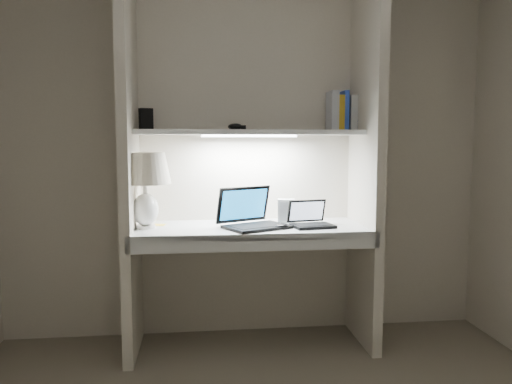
{
  "coord_description": "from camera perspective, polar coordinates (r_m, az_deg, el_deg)",
  "views": [
    {
      "loc": [
        -0.32,
        -1.82,
        1.29
      ],
      "look_at": [
        0.01,
        1.05,
        1.0
      ],
      "focal_mm": 35.0,
      "sensor_mm": 36.0,
      "label": 1
    }
  ],
  "objects": [
    {
      "name": "back_wall",
      "position": [
        3.33,
        -1.08,
        5.06
      ],
      "size": [
        3.2,
        0.01,
        2.5
      ],
      "primitive_type": "cube",
      "color": "beige",
      "rests_on": "floor"
    },
    {
      "name": "alcove_panel_left",
      "position": [
        3.07,
        -14.32,
        4.82
      ],
      "size": [
        0.06,
        0.55,
        2.5
      ],
      "primitive_type": "cube",
      "color": "beige",
      "rests_on": "floor"
    },
    {
      "name": "alcove_panel_right",
      "position": [
        3.22,
        12.5,
        4.9
      ],
      "size": [
        0.06,
        0.55,
        2.5
      ],
      "primitive_type": "cube",
      "color": "beige",
      "rests_on": "floor"
    },
    {
      "name": "desk",
      "position": [
        3.11,
        -0.57,
        -4.27
      ],
      "size": [
        1.4,
        0.55,
        0.04
      ],
      "primitive_type": "cube",
      "color": "white",
      "rests_on": "alcove_panel_left"
    },
    {
      "name": "desk_apron",
      "position": [
        2.86,
        -0.01,
        -5.77
      ],
      "size": [
        1.46,
        0.03,
        0.1
      ],
      "primitive_type": "cube",
      "color": "silver",
      "rests_on": "desk"
    },
    {
      "name": "shelf",
      "position": [
        3.15,
        -0.77,
        6.84
      ],
      "size": [
        1.4,
        0.36,
        0.03
      ],
      "primitive_type": "cube",
      "color": "silver",
      "rests_on": "back_wall"
    },
    {
      "name": "strip_light",
      "position": [
        3.15,
        -0.77,
        6.44
      ],
      "size": [
        0.6,
        0.04,
        0.02
      ],
      "primitive_type": "cube",
      "color": "white",
      "rests_on": "shelf"
    },
    {
      "name": "table_lamp",
      "position": [
        3.05,
        -12.6,
        1.65
      ],
      "size": [
        0.31,
        0.31,
        0.46
      ],
      "color": "white",
      "rests_on": "desk"
    },
    {
      "name": "laptop_main",
      "position": [
        3.06,
        -0.49,
        -3.01
      ],
      "size": [
        0.46,
        0.44,
        0.24
      ],
      "rotation": [
        0.0,
        0.0,
        0.47
      ],
      "color": "black",
      "rests_on": "desk"
    },
    {
      "name": "laptop_netbook",
      "position": [
        3.1,
        6.26,
        -3.24
      ],
      "size": [
        0.28,
        0.26,
        0.16
      ],
      "rotation": [
        0.0,
        0.0,
        0.18
      ],
      "color": "black",
      "rests_on": "desk"
    },
    {
      "name": "speaker",
      "position": [
        3.23,
        3.47,
        -2.16
      ],
      "size": [
        0.12,
        0.09,
        0.15
      ],
      "primitive_type": "cube",
      "rotation": [
        0.0,
        0.0,
        -0.17
      ],
      "color": "silver",
      "rests_on": "desk"
    },
    {
      "name": "mouse",
      "position": [
        2.99,
        2.99,
        -3.97
      ],
      "size": [
        0.09,
        0.06,
        0.03
      ],
      "primitive_type": "ellipsoid",
      "rotation": [
        0.0,
        0.0,
        -0.04
      ],
      "color": "black",
      "rests_on": "desk"
    },
    {
      "name": "cable_coil",
      "position": [
        3.07,
        2.05,
        -3.92
      ],
      "size": [
        0.12,
        0.12,
        0.01
      ],
      "primitive_type": "torus",
      "rotation": [
        0.0,
        0.0,
        0.35
      ],
      "color": "black",
      "rests_on": "desk"
    },
    {
      "name": "sticky_note",
      "position": [
        3.2,
        -11.05,
        -3.71
      ],
      "size": [
        0.09,
        0.09,
        0.0
      ],
      "primitive_type": "cube",
      "rotation": [
        0.0,
        0.0,
        -0.16
      ],
      "color": "yellow",
      "rests_on": "desk"
    },
    {
      "name": "book_row",
      "position": [
        3.36,
        10.27,
        8.98
      ],
      "size": [
        0.24,
        0.17,
        0.25
      ],
      "color": "white",
      "rests_on": "shelf"
    },
    {
      "name": "shelf_box",
      "position": [
        3.19,
        -12.47,
        8.14
      ],
      "size": [
        0.09,
        0.08,
        0.13
      ],
      "primitive_type": "cube",
      "rotation": [
        0.0,
        0.0,
        0.43
      ],
      "color": "black",
      "rests_on": "shelf"
    },
    {
      "name": "shelf_gadget",
      "position": [
        3.23,
        -2.38,
        7.47
      ],
      "size": [
        0.12,
        0.1,
        0.04
      ],
      "primitive_type": "ellipsoid",
      "rotation": [
        0.0,
        0.0,
        -0.39
      ],
      "color": "black",
      "rests_on": "shelf"
    }
  ]
}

